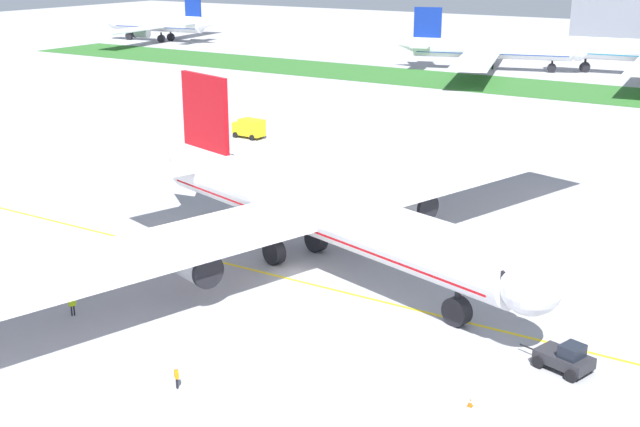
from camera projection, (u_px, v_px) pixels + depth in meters
ground_plane at (297, 274)px, 76.90m from camera, size 600.00×600.00×0.00m
apron_taxi_line at (288, 279)px, 75.77m from camera, size 280.00×0.36×0.01m
grass_median_strip at (611, 95)px, 169.81m from camera, size 320.00×24.00×0.10m
airliner_foreground at (314, 210)px, 77.38m from camera, size 51.13×83.22×16.13m
pushback_tug at (565, 358)px, 59.05m from camera, size 5.75×3.48×2.15m
ground_crew_wingwalker_port at (72, 304)px, 67.83m from camera, size 0.44×0.56×1.76m
ground_crew_marshaller_front at (81, 285)px, 71.66m from camera, size 0.49×0.47×1.66m
ground_crew_wingwalker_starboard at (176, 375)px, 56.64m from camera, size 0.48×0.44×1.60m
traffic_cone_near_nose at (50, 254)px, 81.14m from camera, size 0.36×0.36×0.58m
traffic_cone_port_wing at (470, 402)px, 54.63m from camera, size 0.36×0.36×0.58m
service_truck_fuel_bowser at (249, 128)px, 131.15m from camera, size 5.27×2.80×3.05m
parked_airliner_far_left at (160, 24)px, 264.62m from camera, size 39.78×61.22×16.34m
parked_airliner_far_centre at (489, 49)px, 202.70m from camera, size 44.78×72.33×14.78m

